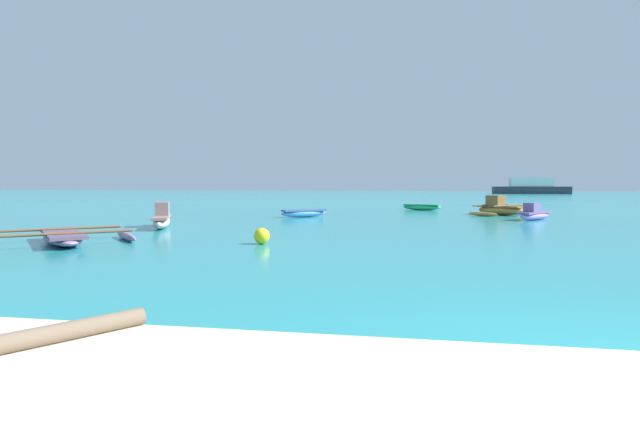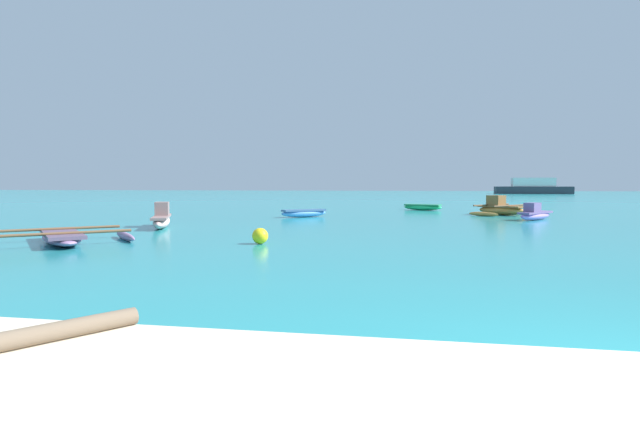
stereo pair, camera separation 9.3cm
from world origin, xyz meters
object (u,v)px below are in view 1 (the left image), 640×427
Objects in this scene: distant_ferry at (531,187)px; moored_boat_1 at (304,213)px; driftwood_0 at (73,330)px; moored_boat_5 at (535,214)px; moored_boat_0 at (422,207)px; moored_boat_3 at (162,219)px; moored_boat_4 at (500,208)px; mooring_buoy_0 at (262,236)px; moored_boat_2 at (62,237)px.

moored_boat_1 is at bearing -110.71° from distant_ferry.
driftwood_0 is (1.80, -18.04, 0.01)m from moored_boat_1.
distant_ferry reaches higher than moored_boat_5.
moored_boat_0 is at bearing 14.13° from moored_boat_1.
moored_boat_4 is at bearing 103.46° from moored_boat_3.
moored_boat_0 is 0.80× the size of moored_boat_3.
moored_boat_5 is 2.03× the size of driftwood_0.
moored_boat_5 is (9.74, -0.07, 0.06)m from moored_boat_1.
moored_boat_5 is at bearing 91.11° from moored_boat_3.
moored_boat_1 is 0.88× the size of moored_boat_5.
distant_ferry reaches higher than moored_boat_1.
moored_boat_3 is 12.97m from driftwood_0.
distant_ferry is (24.16, 63.88, 0.86)m from moored_boat_1.
moored_boat_3 is 15.72m from moored_boat_4.
moored_boat_3 is at bearing -101.55° from moored_boat_4.
moored_boat_1 is 1.78× the size of driftwood_0.
mooring_buoy_0 is (4.67, -3.91, -0.11)m from moored_boat_3.
mooring_buoy_0 is at bearing 26.36° from moored_boat_3.
moored_boat_4 reaches higher than moored_boat_3.
mooring_buoy_0 reaches higher than moored_boat_1.
moored_boat_3 is at bearing 134.73° from moored_boat_2.
mooring_buoy_0 reaches higher than moored_boat_2.
moored_boat_3 is at bearing -103.65° from moored_boat_0.
moored_boat_1 is at bearing -106.86° from moored_boat_0.
moored_boat_2 is 0.31× the size of distant_ferry.
driftwood_0 is at bearing -77.91° from moored_boat_0.
moored_boat_4 is 62.50m from distant_ferry.
moored_boat_1 is at bearing 96.19° from mooring_buoy_0.
moored_boat_2 is 1.59× the size of moored_boat_5.
moored_boat_0 is 16.07m from moored_boat_3.
moored_boat_5 is (0.79, -3.34, -0.06)m from moored_boat_4.
moored_boat_4 is at bearing 49.63° from moored_boat_5.
mooring_buoy_0 reaches higher than driftwood_0.
moored_boat_2 is at bearing 165.09° from moored_boat_5.
moored_boat_2 is 3.23× the size of driftwood_0.
moored_boat_5 is 19.65m from driftwood_0.
moored_boat_5 is at bearing 49.36° from mooring_buoy_0.
moored_boat_2 is 9.44× the size of mooring_buoy_0.
moored_boat_5 is 65.56m from distant_ferry.
moored_boat_4 is 2.97× the size of driftwood_0.
moored_boat_1 is at bearing 117.95° from moored_boat_2.
moored_boat_0 is 20.21m from moored_boat_2.
moored_boat_1 is 0.60× the size of moored_boat_4.
moored_boat_2 is at bearing -96.66° from moored_boat_0.
distant_ferry is (23.06, 74.03, 0.86)m from mooring_buoy_0.
moored_boat_3 is 0.85× the size of moored_boat_4.
moored_boat_2 is (-9.13, -18.03, -0.03)m from moored_boat_0.
moored_boat_1 is at bearing 95.69° from driftwood_0.
distant_ferry is (27.73, 70.12, 0.75)m from moored_boat_3.
moored_boat_3 is at bearing 140.08° from mooring_buoy_0.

